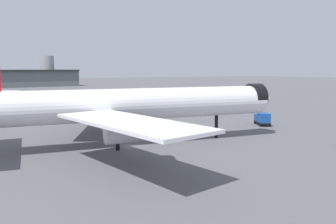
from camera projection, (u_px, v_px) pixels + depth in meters
name	position (u px, v px, depth m)	size (l,w,h in m)	color
ground	(132.00, 146.00, 59.69)	(900.00, 900.00, 0.00)	#56565B
airliner_near_gate	(126.00, 105.00, 59.33)	(61.51, 55.89, 16.00)	white
service_truck_front	(262.00, 119.00, 81.75)	(4.42, 5.96, 3.00)	black
traffic_cone_near_nose	(19.00, 125.00, 79.54)	(0.54, 0.54, 0.67)	#F2600C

